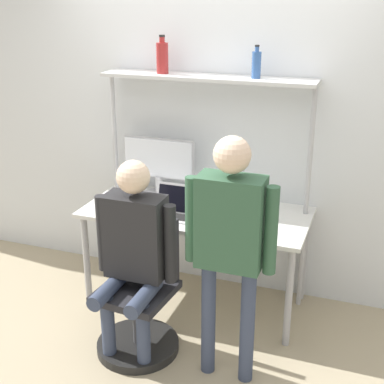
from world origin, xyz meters
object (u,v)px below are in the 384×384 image
at_px(monitor, 159,163).
at_px(person_standing, 230,233).
at_px(person_seated, 133,245).
at_px(bottle_blue, 256,64).
at_px(cell_phone, 209,222).
at_px(office_chair, 140,310).
at_px(laptop, 175,207).
at_px(bottle_red, 162,57).

height_order(monitor, person_standing, person_standing).
bearing_deg(person_seated, bottle_blue, 61.04).
distance_m(monitor, bottle_blue, 1.10).
bearing_deg(monitor, person_standing, -48.47).
xyz_separation_m(cell_phone, person_standing, (0.32, -0.57, 0.22)).
bearing_deg(monitor, person_seated, -76.40).
xyz_separation_m(monitor, office_chair, (0.23, -0.91, -0.75)).
height_order(laptop, office_chair, laptop).
relative_size(monitor, bottle_blue, 2.61).
distance_m(cell_phone, person_standing, 0.69).
height_order(monitor, bottle_blue, bottle_blue).
relative_size(person_seated, bottle_red, 4.88).
bearing_deg(person_seated, monitor, 103.60).
height_order(laptop, person_seated, person_seated).
distance_m(cell_phone, office_chair, 0.77).
bearing_deg(bottle_blue, person_seated, -118.96).
distance_m(laptop, office_chair, 0.78).
bearing_deg(monitor, office_chair, -75.48).
xyz_separation_m(laptop, bottle_red, (-0.23, 0.35, 1.02)).
bearing_deg(person_standing, monitor, 131.53).
distance_m(laptop, bottle_blue, 1.16).
distance_m(monitor, cell_phone, 0.74).
bearing_deg(monitor, cell_phone, -36.75).
relative_size(cell_phone, person_standing, 0.10).
bearing_deg(laptop, monitor, 127.93).
bearing_deg(laptop, person_standing, -46.60).
height_order(laptop, bottle_red, bottle_red).
height_order(monitor, person_seated, person_seated).
height_order(office_chair, person_standing, person_standing).
bearing_deg(bottle_blue, laptop, -143.59).
relative_size(cell_phone, person_seated, 0.11).
bearing_deg(bottle_blue, monitor, 179.69).
relative_size(laptop, office_chair, 0.35).
bearing_deg(monitor, bottle_blue, -0.31).
height_order(office_chair, bottle_blue, bottle_blue).
bearing_deg(person_standing, laptop, 133.40).
bearing_deg(bottle_blue, bottle_red, 180.00).
bearing_deg(bottle_red, person_seated, -79.29).
bearing_deg(person_seated, bottle_red, 100.71).
height_order(person_seated, person_standing, person_standing).
bearing_deg(person_standing, office_chair, 172.77).
xyz_separation_m(office_chair, bottle_blue, (0.52, 0.90, 1.55)).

